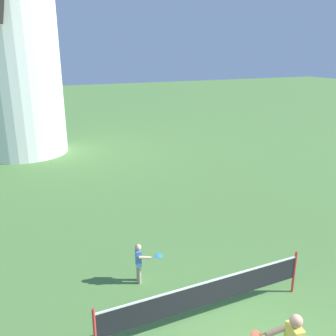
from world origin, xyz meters
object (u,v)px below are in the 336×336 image
(player_far, at_px, (140,261))
(tennis_net, at_px, (207,294))
(parked_car_blue, at_px, (28,119))
(windmill, at_px, (8,6))

(player_far, bearing_deg, tennis_net, -66.73)
(tennis_net, xyz_separation_m, parked_car_blue, (-1.80, 23.00, 0.13))
(windmill, relative_size, tennis_net, 3.35)
(tennis_net, height_order, player_far, tennis_net)
(windmill, height_order, parked_car_blue, windmill)
(player_far, bearing_deg, windmill, 96.85)
(player_far, bearing_deg, parked_car_blue, 92.67)
(windmill, bearing_deg, parked_car_blue, 83.75)
(player_far, relative_size, parked_car_blue, 0.23)
(windmill, distance_m, player_far, 16.12)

